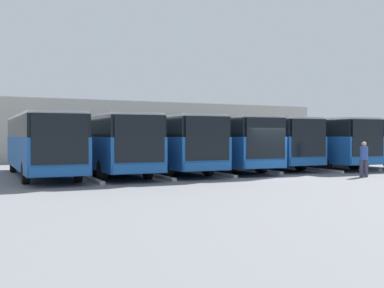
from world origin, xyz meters
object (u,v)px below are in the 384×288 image
Objects in this scene: pedestrian at (364,158)px; bus_0 at (337,140)px; bus_1 at (303,140)px; bus_6 at (42,142)px; bus_5 at (106,142)px; bus_4 at (163,141)px; bus_2 at (253,141)px; bus_3 at (213,141)px.

bus_0 is at bearing 92.49° from pedestrian.
pedestrian is at bearing 74.56° from bus_1.
bus_5 is at bearing -177.88° from bus_6.
bus_6 is 16.51m from pedestrian.
bus_6 is at bearing 2.12° from bus_5.
pedestrian is at bearing 137.53° from bus_4.
bus_5 is (10.23, 0.68, 0.00)m from bus_2.
bus_2 and bus_5 have the same top height.
bus_0 is 1.00× the size of bus_1.
bus_1 is at bearing -179.50° from bus_3.
bus_1 is 1.00× the size of bus_3.
bus_6 reaches higher than pedestrian.
bus_2 is at bearing -172.31° from bus_5.
bus_0 is at bearing -176.42° from bus_5.
bus_2 is at bearing -170.38° from bus_4.
pedestrian is at bearing 98.89° from bus_2.
pedestrian is (-0.76, 8.63, -0.80)m from bus_2.
bus_5 reaches higher than pedestrian.
bus_5 is at bearing -175.73° from pedestrian.
bus_4 is (6.82, 0.69, 0.00)m from bus_2.
bus_1 is at bearing -178.21° from bus_4.
bus_6 is (20.46, -0.19, 0.00)m from bus_0.
bus_6 is at bearing 3.44° from bus_3.
bus_1 is 3.57m from bus_2.
bus_3 is at bearing 14.76° from bus_2.
bus_0 is 1.00× the size of bus_5.
pedestrian is (-4.17, 7.97, -0.80)m from bus_3.
bus_6 is (6.82, -0.11, 0.00)m from bus_4.
bus_0 is 6.61× the size of pedestrian.
pedestrian is (-10.99, 7.94, -0.80)m from bus_5.
bus_5 is 3.41m from bus_6.
bus_0 and bus_5 have the same top height.
bus_0 is at bearing 177.42° from bus_2.
bus_4 and bus_6 have the same top height.
bus_5 is (6.82, 0.03, 0.00)m from bus_3.
bus_1 and bus_6 have the same top height.
bus_2 is 1.00× the size of bus_6.
bus_2 and bus_4 have the same top height.
bus_5 is at bearing 3.58° from bus_0.
bus_0 is 13.64m from bus_4.
bus_3 is at bearing -176.56° from bus_6.
bus_2 is 8.70m from pedestrian.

